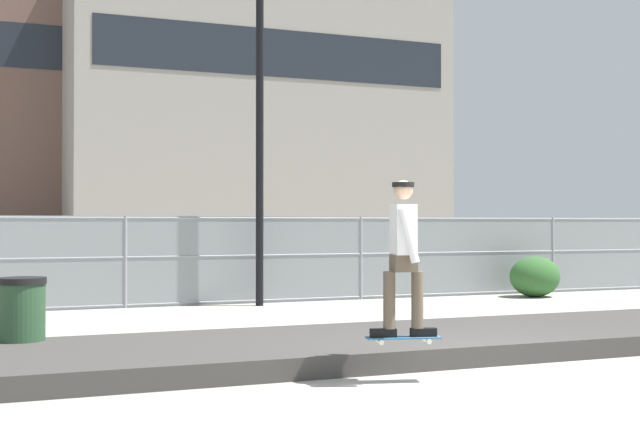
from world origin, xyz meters
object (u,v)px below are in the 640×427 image
skater (403,248)px  shrub_left (535,277)px  street_lamp (260,77)px  trash_bin (22,319)px  skateboard (403,338)px

skater → shrub_left: bearing=46.9°
skater → shrub_left: (7.52, 8.02, -0.96)m
street_lamp → skater: bearing=-96.7°
trash_bin → shrub_left: bearing=24.4°
skateboard → shrub_left: shrub_left is taller
street_lamp → shrub_left: 7.81m
street_lamp → trash_bin: size_ratio=7.52×
skateboard → street_lamp: bearing=83.3°
skateboard → street_lamp: street_lamp is taller
skater → shrub_left: 11.04m
skater → shrub_left: size_ratio=1.38×
skateboard → trash_bin: trash_bin is taller
skater → street_lamp: 9.07m
trash_bin → skater: bearing=-37.6°
skateboard → street_lamp: 9.46m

